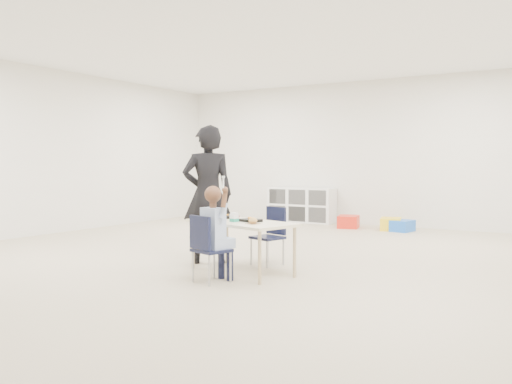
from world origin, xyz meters
The scene contains 16 objects.
room centered at (0.00, 0.00, 1.40)m, with size 9.00×9.02×2.80m.
table centered at (0.58, -0.69, 0.29)m, with size 1.36×0.94×0.57m.
chair_near centered at (0.57, -1.24, 0.34)m, with size 0.33×0.31×0.68m, color black, non-canonical shape.
chair_far centered at (0.58, -0.14, 0.34)m, with size 0.33×0.31×0.68m, color black, non-canonical shape.
child centered at (0.57, -1.24, 0.54)m, with size 0.45×0.45×1.07m, color #A4B6DE, non-canonical shape.
lunch_tray_near centered at (0.68, -0.68, 0.58)m, with size 0.22×0.16×0.03m, color black.
lunch_tray_far centered at (0.22, -0.52, 0.58)m, with size 0.22×0.16×0.03m, color black.
milk_carton centered at (0.57, -0.83, 0.62)m, with size 0.07×0.07×0.10m, color white.
bread_roll centered at (0.81, -0.84, 0.60)m, with size 0.09×0.09×0.07m, color tan.
apple_near centered at (0.45, -0.60, 0.60)m, with size 0.07×0.07×0.07m, color maroon.
apple_far centered at (0.06, -0.58, 0.60)m, with size 0.07×0.07×0.07m, color maroon.
cubby_shelf centered at (-1.20, 4.28, 0.35)m, with size 1.40×0.40×0.70m, color white.
adult centered at (-0.10, -0.40, 0.82)m, with size 0.60×0.39×1.65m, color black.
bin_red centered at (0.00, 3.84, 0.11)m, with size 0.36×0.46×0.23m, color red.
bin_yellow centered at (0.79, 3.89, 0.11)m, with size 0.35×0.45×0.22m, color yellow.
bin_blue centered at (1.02, 3.82, 0.10)m, with size 0.32×0.41×0.20m, color blue.
Camera 1 is at (3.77, -5.61, 1.19)m, focal length 38.00 mm.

